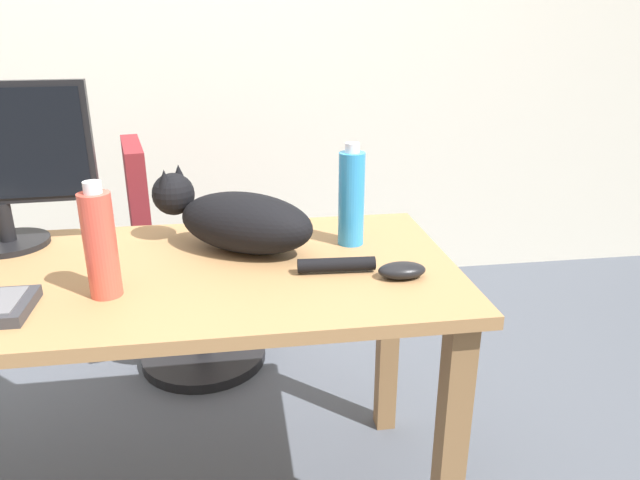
# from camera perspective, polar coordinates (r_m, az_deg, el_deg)

# --- Properties ---
(back_wall) EXTENTS (6.00, 0.04, 2.60)m
(back_wall) POSITION_cam_1_polar(r_m,az_deg,el_deg) (2.85, -14.58, 20.56)
(back_wall) COLOR beige
(back_wall) RESTS_ON ground_plane
(desk) EXTENTS (1.53, 0.67, 0.72)m
(desk) POSITION_cam_1_polar(r_m,az_deg,el_deg) (1.48, -17.52, -6.67)
(desk) COLOR #9E7247
(desk) RESTS_ON ground_plane
(office_chair) EXTENTS (0.49, 0.48, 0.88)m
(office_chair) POSITION_cam_1_polar(r_m,az_deg,el_deg) (2.26, -13.03, -3.40)
(office_chair) COLOR black
(office_chair) RESTS_ON ground_plane
(cat) EXTENTS (0.53, 0.36, 0.20)m
(cat) POSITION_cam_1_polar(r_m,az_deg,el_deg) (1.49, -8.01, 2.01)
(cat) COLOR black
(cat) RESTS_ON desk
(computer_mouse) EXTENTS (0.11, 0.06, 0.04)m
(computer_mouse) POSITION_cam_1_polar(r_m,az_deg,el_deg) (1.34, 7.95, -2.93)
(computer_mouse) COLOR black
(computer_mouse) RESTS_ON desk
(water_bottle) EXTENTS (0.07, 0.07, 0.25)m
(water_bottle) POSITION_cam_1_polar(r_m,az_deg,el_deg) (1.29, -20.54, -0.35)
(water_bottle) COLOR #D84C3D
(water_bottle) RESTS_ON desk
(spray_bottle) EXTENTS (0.07, 0.07, 0.26)m
(spray_bottle) POSITION_cam_1_polar(r_m,az_deg,el_deg) (1.50, 3.06, 4.13)
(spray_bottle) COLOR #2D8CD1
(spray_bottle) RESTS_ON desk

